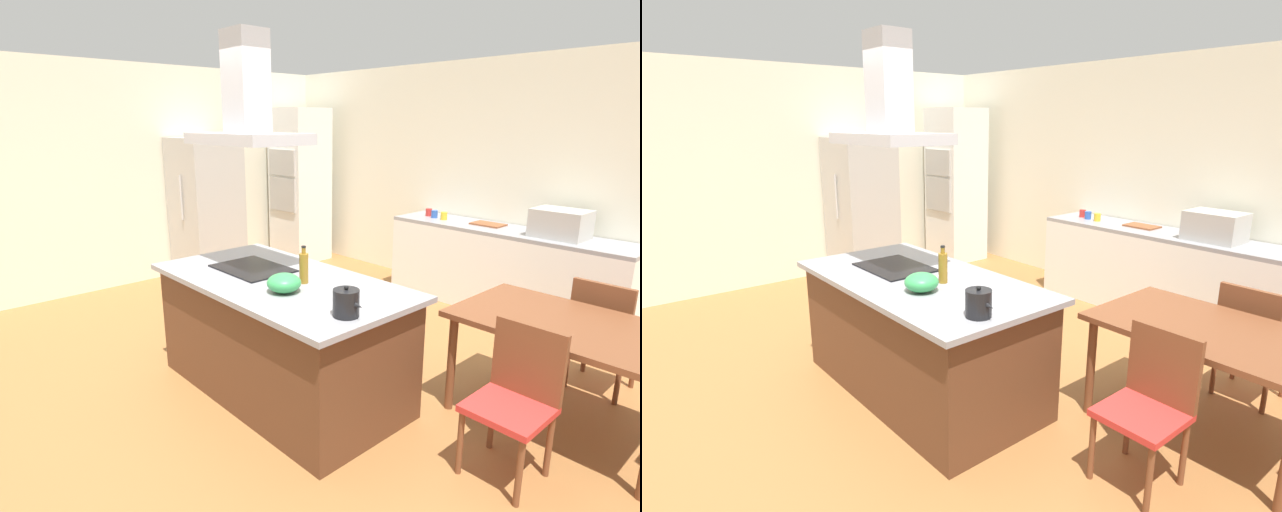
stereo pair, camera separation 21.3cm
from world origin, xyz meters
The scene contains 20 objects.
ground centered at (0.00, 1.50, 0.00)m, with size 16.00×16.00×0.00m, color #936033.
wall_back centered at (0.00, 3.25, 1.35)m, with size 7.20×0.10×2.70m, color silver.
wall_left centered at (-3.45, 1.00, 1.35)m, with size 0.10×8.80×2.70m, color silver.
kitchen_island centered at (0.00, 0.00, 0.45)m, with size 2.02×1.06×0.90m.
cooktop centered at (-0.34, 0.00, 0.91)m, with size 0.60×0.44×0.01m, color black.
tea_kettle centered at (0.84, -0.16, 0.98)m, with size 0.21×0.16×0.19m.
olive_oil_bottle centered at (0.19, 0.07, 1.01)m, with size 0.06×0.06×0.27m.
mixing_bowl centered at (0.25, -0.16, 0.96)m, with size 0.23×0.23×0.13m, color #33934C.
back_counter centered at (0.26, 2.88, 0.45)m, with size 2.62×0.62×0.90m.
countertop_microwave centered at (0.80, 2.88, 1.04)m, with size 0.50×0.38×0.28m, color #B2AFAA.
coffee_mug_red centered at (-0.78, 2.91, 0.95)m, with size 0.08×0.08×0.09m, color red.
coffee_mug_blue centered at (-0.66, 2.85, 0.95)m, with size 0.08×0.08×0.09m, color #2D56B2.
coffee_mug_yellow centered at (-0.51, 2.83, 0.95)m, with size 0.08×0.08×0.09m, color gold.
cutting_board centered at (0.00, 2.93, 0.91)m, with size 0.34×0.24×0.02m, color brown.
wall_oven_stack centered at (-2.90, 2.65, 1.10)m, with size 0.70×0.66×2.20m.
refrigerator centered at (-2.98, 1.12, 0.91)m, with size 0.80×0.73×1.82m.
dining_table centered at (1.64, 1.10, 0.67)m, with size 1.40×0.90×0.75m.
chair_facing_back_wall centered at (1.64, 1.77, 0.51)m, with size 0.42×0.42×0.89m.
chair_facing_island centered at (1.64, 0.44, 0.51)m, with size 0.42×0.42×0.89m.
range_hood centered at (-0.34, 0.00, 2.10)m, with size 0.90×0.55×0.78m.
Camera 1 is at (2.79, -2.14, 2.01)m, focal length 28.23 mm.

